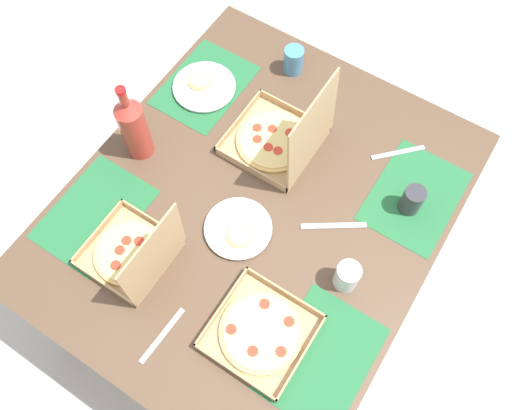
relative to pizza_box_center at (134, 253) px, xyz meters
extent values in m
plane|color=beige|center=(-0.35, 0.21, -0.77)|extent=(6.00, 6.00, 0.00)
cylinder|color=#3F3328|center=(-0.98, -0.30, -0.42)|extent=(0.07, 0.07, 0.69)
cylinder|color=#3F3328|center=(0.27, -0.30, -0.42)|extent=(0.07, 0.07, 0.69)
cylinder|color=#3F3328|center=(-0.98, 0.72, -0.42)|extent=(0.07, 0.07, 0.69)
cube|color=brown|center=(-0.35, 0.21, -0.06)|extent=(1.37, 1.14, 0.03)
cube|color=#236638|center=(-0.66, -0.21, -0.04)|extent=(0.36, 0.26, 0.00)
cube|color=#236638|center=(-0.05, -0.21, -0.04)|extent=(0.36, 0.26, 0.00)
cube|color=#236638|center=(-0.66, 0.63, -0.04)|extent=(0.36, 0.26, 0.00)
cube|color=#236638|center=(-0.05, 0.63, -0.04)|extent=(0.36, 0.26, 0.00)
cube|color=tan|center=(0.00, -0.03, -0.04)|extent=(0.25, 0.25, 0.01)
cube|color=tan|center=(-0.12, -0.03, -0.02)|extent=(0.01, 0.25, 0.03)
cube|color=tan|center=(0.12, -0.03, -0.02)|extent=(0.01, 0.25, 0.03)
cube|color=tan|center=(0.00, -0.15, -0.02)|extent=(0.25, 0.01, 0.03)
cube|color=tan|center=(0.00, 0.09, -0.02)|extent=(0.25, 0.01, 0.03)
cylinder|color=#E0B76B|center=(0.00, -0.03, -0.03)|extent=(0.22, 0.22, 0.01)
cylinder|color=#EFD67F|center=(0.00, -0.03, -0.03)|extent=(0.20, 0.20, 0.00)
cylinder|color=red|center=(0.06, -0.03, -0.02)|extent=(0.03, 0.03, 0.00)
cylinder|color=red|center=(0.05, 0.03, -0.02)|extent=(0.03, 0.03, 0.00)
cylinder|color=red|center=(-0.02, 0.02, -0.02)|extent=(0.03, 0.03, 0.00)
cylinder|color=red|center=(-0.04, -0.02, -0.02)|extent=(0.03, 0.03, 0.00)
cylinder|color=red|center=(-0.02, -0.06, -0.02)|extent=(0.03, 0.03, 0.00)
cylinder|color=red|center=(0.01, -0.05, -0.02)|extent=(0.03, 0.03, 0.00)
cube|color=tan|center=(0.00, 0.10, 0.12)|extent=(0.25, 0.01, 0.25)
cube|color=tan|center=(-0.59, 0.13, -0.04)|extent=(0.29, 0.29, 0.01)
cube|color=tan|center=(-0.73, 0.13, -0.02)|extent=(0.01, 0.29, 0.03)
cube|color=tan|center=(-0.45, 0.13, -0.02)|extent=(0.01, 0.29, 0.03)
cube|color=tan|center=(-0.59, -0.01, -0.02)|extent=(0.29, 0.01, 0.03)
cube|color=tan|center=(-0.59, 0.27, -0.02)|extent=(0.29, 0.01, 0.03)
cylinder|color=#E0B76B|center=(-0.59, 0.13, -0.03)|extent=(0.26, 0.26, 0.01)
cylinder|color=#EFD67F|center=(-0.59, 0.13, -0.03)|extent=(0.23, 0.23, 0.00)
cylinder|color=red|center=(-0.55, 0.13, -0.02)|extent=(0.03, 0.03, 0.00)
cylinder|color=red|center=(-0.56, 0.17, -0.02)|extent=(0.03, 0.03, 0.00)
cylinder|color=red|center=(-0.61, 0.20, -0.02)|extent=(0.03, 0.03, 0.00)
cylinder|color=red|center=(-0.64, 0.16, -0.02)|extent=(0.03, 0.03, 0.00)
cylinder|color=red|center=(-0.62, 0.10, -0.02)|extent=(0.03, 0.03, 0.00)
cylinder|color=red|center=(-0.60, 0.06, -0.02)|extent=(0.03, 0.03, 0.00)
cylinder|color=red|center=(-0.56, 0.08, -0.02)|extent=(0.03, 0.03, 0.00)
cube|color=tan|center=(-0.59, 0.27, 0.14)|extent=(0.29, 0.02, 0.29)
cube|color=tan|center=(-0.01, 0.45, -0.04)|extent=(0.28, 0.28, 0.01)
cube|color=tan|center=(-0.15, 0.45, -0.02)|extent=(0.01, 0.28, 0.03)
cube|color=tan|center=(0.12, 0.45, -0.02)|extent=(0.01, 0.28, 0.03)
cube|color=tan|center=(-0.01, 0.31, -0.02)|extent=(0.28, 0.01, 0.03)
cube|color=tan|center=(-0.01, 0.58, -0.02)|extent=(0.28, 0.01, 0.03)
cylinder|color=#E0B76B|center=(-0.01, 0.45, -0.03)|extent=(0.24, 0.24, 0.01)
cylinder|color=#EFD67F|center=(-0.01, 0.45, -0.03)|extent=(0.22, 0.22, 0.00)
cylinder|color=red|center=(0.05, 0.46, -0.02)|extent=(0.03, 0.03, 0.00)
cylinder|color=red|center=(0.00, 0.52, -0.02)|extent=(0.03, 0.03, 0.00)
cylinder|color=red|center=(-0.08, 0.50, -0.02)|extent=(0.03, 0.03, 0.00)
cylinder|color=red|center=(-0.09, 0.41, -0.02)|extent=(0.03, 0.03, 0.00)
cylinder|color=red|center=(0.03, 0.37, -0.02)|extent=(0.03, 0.03, 0.00)
cylinder|color=white|center=(-0.65, -0.20, -0.04)|extent=(0.22, 0.22, 0.01)
cylinder|color=white|center=(-0.65, -0.20, -0.03)|extent=(0.23, 0.23, 0.01)
cylinder|color=#E0B76B|center=(-0.66, -0.23, -0.03)|extent=(0.09, 0.09, 0.01)
cylinder|color=#EFD67F|center=(-0.66, -0.23, -0.02)|extent=(0.08, 0.08, 0.00)
cylinder|color=white|center=(-0.25, 0.21, -0.04)|extent=(0.21, 0.21, 0.01)
cylinder|color=white|center=(-0.25, 0.21, -0.03)|extent=(0.22, 0.22, 0.01)
cylinder|color=#E0B76B|center=(-0.23, 0.23, -0.03)|extent=(0.09, 0.09, 0.01)
cylinder|color=#EFD67F|center=(-0.23, 0.23, -0.02)|extent=(0.07, 0.07, 0.00)
cylinder|color=#B2382D|center=(-0.32, -0.24, 0.06)|extent=(0.09, 0.09, 0.22)
cone|color=#B2382D|center=(-0.32, -0.24, 0.19)|extent=(0.09, 0.09, 0.04)
cylinder|color=#B2382D|center=(-0.32, -0.24, 0.24)|extent=(0.03, 0.03, 0.06)
cylinder|color=red|center=(-0.32, -0.24, 0.27)|extent=(0.03, 0.03, 0.01)
cylinder|color=teal|center=(-0.90, 0.02, 0.01)|extent=(0.07, 0.07, 0.10)
cylinder|color=#333338|center=(-0.61, 0.63, 0.01)|extent=(0.07, 0.07, 0.10)
cylinder|color=silver|center=(-0.28, 0.58, 0.01)|extent=(0.07, 0.07, 0.10)
cube|color=#B7B7BC|center=(-0.78, 0.51, -0.04)|extent=(0.15, 0.14, 0.00)
cube|color=#B7B7BC|center=(-0.42, 0.46, -0.04)|extent=(0.13, 0.18, 0.00)
cube|color=#B7B7BC|center=(0.15, 0.21, -0.04)|extent=(0.19, 0.03, 0.00)
camera|label=1|loc=(0.28, 0.62, 1.50)|focal=37.26mm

